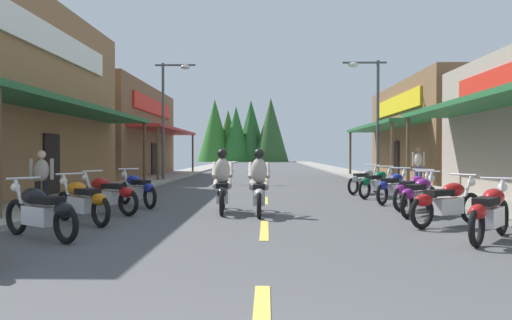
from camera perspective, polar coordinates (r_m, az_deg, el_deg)
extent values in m
cube|color=#4C4C4F|center=(36.88, 1.20, -1.56)|extent=(9.71, 99.58, 0.10)
cube|color=#9E9991|center=(37.37, -7.99, -1.37)|extent=(2.22, 99.58, 0.12)
cube|color=gray|center=(37.35, 10.39, -1.37)|extent=(2.22, 99.58, 0.12)
cube|color=#E0C64C|center=(9.30, 0.99, -8.19)|extent=(0.16, 2.40, 0.01)
cube|color=#E0C64C|center=(14.94, 1.10, -4.79)|extent=(0.16, 2.40, 0.01)
cube|color=#E0C64C|center=(20.80, 1.15, -3.22)|extent=(0.16, 2.40, 0.01)
cube|color=#E0C64C|center=(27.44, 1.18, -2.25)|extent=(0.16, 2.40, 0.01)
cube|color=#E0C64C|center=(34.43, 1.20, -1.63)|extent=(0.16, 2.40, 0.01)
cube|color=#E0C64C|center=(39.61, 1.21, -1.32)|extent=(0.16, 2.40, 0.01)
cube|color=#E0C64C|center=(45.32, 1.21, -1.05)|extent=(0.16, 2.40, 0.01)
cube|color=#E0C64C|center=(51.10, 1.22, -0.85)|extent=(0.16, 2.40, 0.01)
cube|color=#E0C64C|center=(56.99, 1.23, -0.68)|extent=(0.16, 2.40, 0.01)
cube|color=#E0C64C|center=(63.78, 1.23, -0.52)|extent=(0.16, 2.40, 0.01)
cube|color=#E0C64C|center=(70.22, 1.23, -0.40)|extent=(0.16, 2.40, 0.01)
cube|color=#E0C64C|center=(75.60, 1.24, -0.32)|extent=(0.16, 2.40, 0.01)
cube|color=#236033|center=(17.01, -20.27, 5.60)|extent=(1.80, 12.30, 0.16)
cylinder|color=brown|center=(22.41, -12.98, 0.64)|extent=(0.14, 0.14, 2.82)
cube|color=white|center=(17.67, -22.91, 12.92)|extent=(0.10, 9.57, 0.90)
cube|color=black|center=(17.29, -22.89, -0.62)|extent=(0.08, 1.10, 2.10)
cube|color=brown|center=(32.11, -18.60, 3.14)|extent=(7.57, 13.27, 5.61)
cube|color=#B72D28|center=(30.84, -10.38, 3.45)|extent=(1.80, 11.95, 0.16)
cylinder|color=brown|center=(25.02, -11.47, 0.66)|extent=(0.14, 0.14, 2.82)
cylinder|color=brown|center=(36.37, -7.45, 0.70)|extent=(0.14, 0.14, 2.82)
cube|color=red|center=(31.13, -11.91, 6.14)|extent=(0.10, 9.29, 0.90)
cube|color=black|center=(31.00, -11.93, 0.01)|extent=(0.08, 1.10, 2.10)
cube|color=#236033|center=(14.44, 26.56, 6.44)|extent=(1.80, 11.86, 0.16)
cylinder|color=brown|center=(19.49, 17.44, 0.61)|extent=(0.14, 0.14, 2.82)
cube|color=brown|center=(28.26, 22.55, 3.08)|extent=(6.43, 12.13, 5.24)
cube|color=#236033|center=(27.06, 14.39, 3.82)|extent=(1.80, 10.92, 0.16)
cylinder|color=brown|center=(21.74, 15.73, 0.63)|extent=(0.14, 0.14, 2.82)
cylinder|color=brown|center=(32.04, 11.03, 0.68)|extent=(0.14, 0.14, 2.82)
cube|color=yellow|center=(27.35, 16.13, 6.27)|extent=(0.10, 8.49, 0.90)
cube|color=black|center=(27.23, 16.14, -0.10)|extent=(0.08, 1.10, 2.10)
cylinder|color=#474C51|center=(25.27, -10.87, 4.35)|extent=(0.14, 0.14, 6.07)
cylinder|color=#474C51|center=(25.50, -9.48, 10.96)|extent=(2.06, 0.10, 0.10)
ellipsoid|color=silver|center=(25.39, -8.29, 10.78)|extent=(0.50, 0.30, 0.24)
cylinder|color=#474C51|center=(23.48, 14.14, 4.30)|extent=(0.14, 0.14, 5.81)
cylinder|color=#474C51|center=(23.69, 12.64, 11.12)|extent=(2.06, 0.10, 0.10)
ellipsoid|color=silver|center=(23.57, 11.37, 10.93)|extent=(0.50, 0.30, 0.24)
torus|color=black|center=(9.72, 26.94, -6.01)|extent=(0.48, 0.56, 0.64)
torus|color=black|center=(8.28, 24.52, -7.17)|extent=(0.48, 0.56, 0.64)
cube|color=silver|center=(8.99, 25.84, -6.04)|extent=(0.66, 0.72, 0.32)
ellipsoid|color=#A51414|center=(9.15, 26.16, -3.91)|extent=(0.60, 0.64, 0.28)
cube|color=black|center=(8.72, 25.43, -4.40)|extent=(0.60, 0.64, 0.12)
ellipsoid|color=#A51414|center=(8.30, 24.63, -5.55)|extent=(0.46, 0.49, 0.24)
cylinder|color=silver|center=(9.56, 26.78, -4.13)|extent=(0.28, 0.33, 0.71)
cylinder|color=silver|center=(9.42, 26.62, -1.95)|extent=(0.49, 0.41, 0.04)
sphere|color=white|center=(9.70, 27.00, -2.88)|extent=(0.16, 0.16, 0.16)
torus|color=black|center=(11.07, 23.90, -5.17)|extent=(0.59, 0.43, 0.64)
torus|color=black|center=(9.88, 18.93, -5.86)|extent=(0.59, 0.43, 0.64)
cube|color=silver|center=(10.46, 21.56, -5.06)|extent=(0.74, 0.61, 0.32)
ellipsoid|color=#A51414|center=(10.59, 22.22, -3.26)|extent=(0.64, 0.57, 0.28)
cube|color=black|center=(10.24, 20.72, -3.61)|extent=(0.66, 0.56, 0.12)
ellipsoid|color=#A51414|center=(9.90, 19.12, -4.51)|extent=(0.50, 0.44, 0.24)
cylinder|color=silver|center=(10.94, 23.52, -3.51)|extent=(0.34, 0.25, 0.71)
cylinder|color=silver|center=(10.82, 23.16, -1.59)|extent=(0.36, 0.53, 0.04)
sphere|color=white|center=(11.06, 24.00, -2.43)|extent=(0.16, 0.16, 0.16)
torus|color=black|center=(12.76, 19.90, -4.37)|extent=(0.48, 0.56, 0.64)
torus|color=black|center=(11.37, 17.34, -4.99)|extent=(0.48, 0.56, 0.64)
cube|color=silver|center=(12.05, 18.70, -4.28)|extent=(0.65, 0.72, 0.32)
ellipsoid|color=#721972|center=(12.22, 19.04, -2.71)|extent=(0.60, 0.64, 0.28)
cube|color=black|center=(11.80, 18.27, -3.03)|extent=(0.59, 0.64, 0.12)
ellipsoid|color=#721972|center=(11.39, 17.44, -3.81)|extent=(0.46, 0.49, 0.24)
cylinder|color=silver|center=(12.61, 19.71, -2.93)|extent=(0.28, 0.33, 0.71)
cylinder|color=silver|center=(12.48, 19.53, -1.26)|extent=(0.50, 0.40, 0.04)
sphere|color=white|center=(12.75, 19.96, -1.99)|extent=(0.16, 0.16, 0.16)
torus|color=black|center=(14.00, 19.49, -3.91)|extent=(0.51, 0.53, 0.64)
torus|color=black|center=(12.67, 16.58, -4.39)|extent=(0.51, 0.53, 0.64)
cube|color=silver|center=(13.33, 18.11, -3.80)|extent=(0.69, 0.70, 0.32)
ellipsoid|color=#721972|center=(13.48, 18.50, -2.39)|extent=(0.62, 0.63, 0.28)
cube|color=black|center=(13.08, 17.62, -2.65)|extent=(0.62, 0.63, 0.12)
ellipsoid|color=#721972|center=(12.69, 16.69, -3.34)|extent=(0.48, 0.48, 0.24)
cylinder|color=silver|center=(13.86, 19.26, -2.59)|extent=(0.30, 0.31, 0.71)
cylinder|color=silver|center=(13.74, 19.06, -1.08)|extent=(0.46, 0.44, 0.04)
sphere|color=white|center=(14.00, 19.55, -1.74)|extent=(0.16, 0.16, 0.16)
torus|color=black|center=(15.44, 17.02, -3.47)|extent=(0.48, 0.56, 0.64)
torus|color=black|center=(14.07, 14.63, -3.87)|extent=(0.48, 0.56, 0.64)
cube|color=silver|center=(14.74, 15.88, -3.35)|extent=(0.66, 0.72, 0.32)
ellipsoid|color=navy|center=(14.91, 16.20, -2.08)|extent=(0.60, 0.64, 0.28)
cube|color=black|center=(14.50, 15.48, -2.31)|extent=(0.59, 0.64, 0.12)
ellipsoid|color=navy|center=(14.10, 14.72, -2.93)|extent=(0.46, 0.49, 0.24)
cylinder|color=silver|center=(15.29, 16.83, -2.27)|extent=(0.28, 0.33, 0.71)
cylinder|color=silver|center=(15.17, 16.66, -0.90)|extent=(0.49, 0.41, 0.04)
sphere|color=white|center=(15.43, 17.07, -1.50)|extent=(0.16, 0.16, 0.16)
torus|color=black|center=(17.10, 15.42, -3.06)|extent=(0.52, 0.52, 0.64)
torus|color=black|center=(15.83, 12.65, -3.35)|extent=(0.52, 0.52, 0.64)
cube|color=silver|center=(16.45, 14.09, -2.92)|extent=(0.69, 0.69, 0.32)
ellipsoid|color=#0C5933|center=(16.60, 14.46, -1.78)|extent=(0.62, 0.62, 0.28)
cube|color=black|center=(16.22, 13.62, -1.98)|extent=(0.62, 0.62, 0.12)
ellipsoid|color=#0C5933|center=(15.85, 12.75, -2.51)|extent=(0.48, 0.48, 0.24)
cylinder|color=silver|center=(16.97, 15.20, -1.97)|extent=(0.30, 0.31, 0.71)
cylinder|color=silver|center=(16.85, 15.00, -0.73)|extent=(0.45, 0.45, 0.04)
sphere|color=white|center=(17.10, 15.48, -1.28)|extent=(0.16, 0.16, 0.16)
torus|color=black|center=(18.60, 13.89, -2.74)|extent=(0.51, 0.54, 0.64)
torus|color=black|center=(17.32, 11.37, -2.99)|extent=(0.51, 0.54, 0.64)
cube|color=silver|center=(17.95, 12.67, -2.61)|extent=(0.68, 0.70, 0.32)
ellipsoid|color=#99999E|center=(18.11, 13.01, -1.57)|extent=(0.62, 0.63, 0.28)
cube|color=black|center=(17.73, 12.25, -1.74)|extent=(0.61, 0.63, 0.12)
ellipsoid|color=#99999E|center=(17.35, 11.46, -2.23)|extent=(0.48, 0.49, 0.24)
cylinder|color=silver|center=(18.47, 13.69, -1.74)|extent=(0.30, 0.31, 0.71)
cylinder|color=silver|center=(18.35, 13.50, -0.60)|extent=(0.47, 0.44, 0.04)
sphere|color=white|center=(18.60, 13.94, -1.11)|extent=(0.16, 0.16, 0.16)
torus|color=black|center=(9.70, -26.34, -6.02)|extent=(0.59, 0.44, 0.64)
torus|color=black|center=(8.42, -21.47, -7.03)|extent=(0.59, 0.44, 0.64)
cube|color=silver|center=(9.04, -24.08, -5.99)|extent=(0.74, 0.63, 0.32)
ellipsoid|color=black|center=(9.18, -24.73, -3.89)|extent=(0.64, 0.58, 0.28)
cube|color=black|center=(8.80, -23.26, -4.34)|extent=(0.65, 0.57, 0.12)
ellipsoid|color=black|center=(8.43, -21.66, -5.44)|extent=(0.50, 0.45, 0.24)
cylinder|color=silver|center=(9.55, -25.98, -4.13)|extent=(0.34, 0.26, 0.71)
cylinder|color=silver|center=(9.42, -25.64, -1.94)|extent=(0.37, 0.52, 0.04)
sphere|color=white|center=(9.68, -26.44, -2.89)|extent=(0.16, 0.16, 0.16)
torus|color=black|center=(11.33, -21.61, -5.03)|extent=(0.55, 0.49, 0.64)
torus|color=black|center=(10.01, -17.79, -5.77)|extent=(0.55, 0.49, 0.64)
cube|color=silver|center=(10.65, -19.82, -4.95)|extent=(0.71, 0.67, 0.32)
ellipsoid|color=#BF660C|center=(10.80, -20.33, -3.17)|extent=(0.63, 0.61, 0.28)
cube|color=black|center=(10.41, -19.18, -3.53)|extent=(0.64, 0.60, 0.12)
ellipsoid|color=#BF660C|center=(10.03, -17.94, -4.44)|extent=(0.49, 0.47, 0.24)
cylinder|color=silver|center=(11.18, -21.33, -3.40)|extent=(0.32, 0.29, 0.71)
cylinder|color=silver|center=(11.05, -21.06, -1.53)|extent=(0.42, 0.48, 0.04)
sphere|color=white|center=(11.31, -21.69, -2.34)|extent=(0.16, 0.16, 0.16)
torus|color=black|center=(12.78, -19.37, -4.36)|extent=(0.60, 0.42, 0.64)
torus|color=black|center=(11.64, -14.79, -4.84)|extent=(0.60, 0.42, 0.64)
cube|color=silver|center=(12.19, -17.19, -4.22)|extent=(0.74, 0.60, 0.32)
ellipsoid|color=#A51414|center=(12.32, -17.80, -2.68)|extent=(0.64, 0.56, 0.28)
cube|color=black|center=(11.98, -16.42, -2.96)|extent=(0.66, 0.55, 0.12)
ellipsoid|color=#A51414|center=(11.66, -14.96, -3.70)|extent=(0.50, 0.43, 0.24)
cylinder|color=silver|center=(12.65, -19.02, -2.91)|extent=(0.35, 0.24, 0.71)
cylinder|color=silver|center=(12.54, -18.68, -1.25)|extent=(0.34, 0.53, 0.04)
sphere|color=white|center=(12.76, -19.47, -1.98)|extent=(0.16, 0.16, 0.16)
torus|color=black|center=(14.33, -15.17, -3.79)|extent=(0.50, 0.55, 0.64)
torus|color=black|center=(12.99, -12.37, -4.25)|extent=(0.50, 0.55, 0.64)
cube|color=silver|center=(13.65, -13.84, -3.68)|extent=(0.67, 0.71, 0.32)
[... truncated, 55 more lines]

